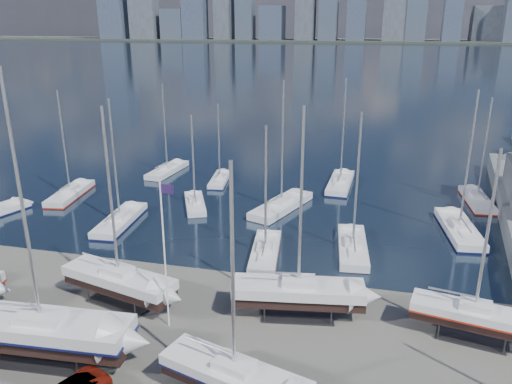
# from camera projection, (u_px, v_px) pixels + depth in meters

# --- Properties ---
(ground) EXTENTS (1400.00, 1400.00, 0.00)m
(ground) POSITION_uv_depth(u_px,v_px,m) (176.00, 332.00, 37.40)
(ground) COLOR #605E59
(ground) RESTS_ON ground
(water) EXTENTS (1400.00, 600.00, 0.40)m
(water) POSITION_uv_depth(u_px,v_px,m) (359.00, 58.00, 322.60)
(water) COLOR #172336
(water) RESTS_ON ground
(far_shore) EXTENTS (1400.00, 80.00, 2.20)m
(far_shore) POSITION_uv_depth(u_px,v_px,m) (369.00, 41.00, 561.36)
(far_shore) COLOR #2D332D
(far_shore) RESTS_ON ground
(skyline) EXTENTS (639.14, 43.80, 107.69)m
(skyline) POSITION_uv_depth(u_px,v_px,m) (364.00, 5.00, 545.04)
(skyline) COLOR #475166
(skyline) RESTS_ON far_shore
(sailboat_cradle_2) EXTENTS (10.38, 5.20, 16.29)m
(sailboat_cradle_2) POSITION_uv_depth(u_px,v_px,m) (119.00, 280.00, 40.57)
(sailboat_cradle_2) COLOR #2D2D33
(sailboat_cradle_2) RESTS_ON ground
(sailboat_cradle_3) EXTENTS (12.57, 4.28, 19.69)m
(sailboat_cradle_3) POSITION_uv_depth(u_px,v_px,m) (43.00, 331.00, 33.69)
(sailboat_cradle_3) COLOR #2D2D33
(sailboat_cradle_3) RESTS_ON ground
(sailboat_cradle_4) EXTENTS (10.52, 4.35, 16.62)m
(sailboat_cradle_4) POSITION_uv_depth(u_px,v_px,m) (298.00, 292.00, 38.78)
(sailboat_cradle_4) COLOR #2D2D33
(sailboat_cradle_4) RESTS_ON ground
(sailboat_cradle_5) EXTENTS (9.85, 5.25, 15.38)m
(sailboat_cradle_5) POSITION_uv_depth(u_px,v_px,m) (234.00, 377.00, 29.62)
(sailboat_cradle_5) COLOR #2D2D33
(sailboat_cradle_5) RESTS_ON ground
(sailboat_cradle_6) EXTENTS (9.12, 4.16, 14.36)m
(sailboat_cradle_6) POSITION_uv_depth(u_px,v_px,m) (474.00, 316.00, 35.91)
(sailboat_cradle_6) COLOR #2D2D33
(sailboat_cradle_6) RESTS_ON ground
(sailboat_moored_1) EXTENTS (4.04, 10.09, 14.67)m
(sailboat_moored_1) POSITION_uv_depth(u_px,v_px,m) (70.00, 195.00, 66.12)
(sailboat_moored_1) COLOR black
(sailboat_moored_1) RESTS_ON water
(sailboat_moored_2) EXTENTS (3.54, 9.60, 14.17)m
(sailboat_moored_2) POSITION_uv_depth(u_px,v_px,m) (167.00, 171.00, 76.50)
(sailboat_moored_2) COLOR black
(sailboat_moored_2) RESTS_ON water
(sailboat_moored_3) EXTENTS (3.58, 10.24, 15.03)m
(sailboat_moored_3) POSITION_uv_depth(u_px,v_px,m) (120.00, 222.00, 57.16)
(sailboat_moored_3) COLOR black
(sailboat_moored_3) RESTS_ON water
(sailboat_moored_4) EXTENTS (5.32, 8.27, 12.15)m
(sailboat_moored_4) POSITION_uv_depth(u_px,v_px,m) (195.00, 204.00, 62.53)
(sailboat_moored_4) COLOR black
(sailboat_moored_4) RESTS_ON water
(sailboat_moored_5) EXTENTS (3.23, 8.17, 11.88)m
(sailboat_moored_5) POSITION_uv_depth(u_px,v_px,m) (220.00, 180.00, 72.15)
(sailboat_moored_5) COLOR black
(sailboat_moored_5) RESTS_ON water
(sailboat_moored_6) EXTENTS (3.69, 9.43, 13.73)m
(sailboat_moored_6) POSITION_uv_depth(u_px,v_px,m) (265.00, 253.00, 49.44)
(sailboat_moored_6) COLOR black
(sailboat_moored_6) RESTS_ON water
(sailboat_moored_7) EXTENTS (6.51, 11.32, 16.50)m
(sailboat_moored_7) POSITION_uv_depth(u_px,v_px,m) (281.00, 207.00, 61.56)
(sailboat_moored_7) COLOR black
(sailboat_moored_7) RESTS_ON water
(sailboat_moored_8) EXTENTS (3.36, 10.63, 15.74)m
(sailboat_moored_8) POSITION_uv_depth(u_px,v_px,m) (340.00, 184.00, 70.29)
(sailboat_moored_8) COLOR black
(sailboat_moored_8) RESTS_ON water
(sailboat_moored_9) EXTENTS (3.69, 10.04, 14.82)m
(sailboat_moored_9) POSITION_uv_depth(u_px,v_px,m) (353.00, 248.00, 50.42)
(sailboat_moored_9) COLOR black
(sailboat_moored_9) RESTS_ON water
(sailboat_moored_10) EXTENTS (4.31, 11.22, 16.36)m
(sailboat_moored_10) POSITION_uv_depth(u_px,v_px,m) (459.00, 231.00, 54.70)
(sailboat_moored_10) COLOR black
(sailboat_moored_10) RESTS_ON water
(sailboat_moored_11) EXTENTS (3.36, 9.59, 14.08)m
(sailboat_moored_11) POSITION_uv_depth(u_px,v_px,m) (477.00, 201.00, 63.82)
(sailboat_moored_11) COLOR black
(sailboat_moored_11) RESTS_ON water
(flagpole) EXTENTS (1.03, 0.12, 11.68)m
(flagpole) POSITION_uv_depth(u_px,v_px,m) (165.00, 246.00, 35.94)
(flagpole) COLOR white
(flagpole) RESTS_ON ground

